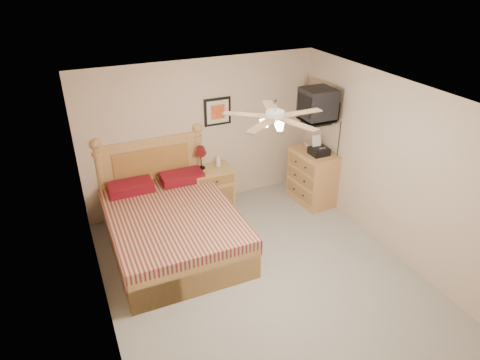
# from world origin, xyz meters

# --- Properties ---
(floor) EXTENTS (4.50, 4.50, 0.00)m
(floor) POSITION_xyz_m (0.00, 0.00, 0.00)
(floor) COLOR gray
(floor) RESTS_ON ground
(ceiling) EXTENTS (4.00, 4.50, 0.04)m
(ceiling) POSITION_xyz_m (0.00, 0.00, 2.50)
(ceiling) COLOR white
(ceiling) RESTS_ON ground
(wall_back) EXTENTS (4.00, 0.04, 2.50)m
(wall_back) POSITION_xyz_m (0.00, 2.25, 1.25)
(wall_back) COLOR #C4AA90
(wall_back) RESTS_ON ground
(wall_front) EXTENTS (4.00, 0.04, 2.50)m
(wall_front) POSITION_xyz_m (0.00, -2.25, 1.25)
(wall_front) COLOR #C4AA90
(wall_front) RESTS_ON ground
(wall_left) EXTENTS (0.04, 4.50, 2.50)m
(wall_left) POSITION_xyz_m (-2.00, 0.00, 1.25)
(wall_left) COLOR #C4AA90
(wall_left) RESTS_ON ground
(wall_right) EXTENTS (0.04, 4.50, 2.50)m
(wall_right) POSITION_xyz_m (2.00, 0.00, 1.25)
(wall_right) COLOR #C4AA90
(wall_right) RESTS_ON ground
(bed) EXTENTS (1.75, 2.29, 1.48)m
(bed) POSITION_xyz_m (-0.90, 1.12, 0.74)
(bed) COLOR #9D7042
(bed) RESTS_ON ground
(nightstand) EXTENTS (0.67, 0.51, 0.73)m
(nightstand) POSITION_xyz_m (0.05, 2.00, 0.36)
(nightstand) COLOR tan
(nightstand) RESTS_ON ground
(table_lamp) EXTENTS (0.24, 0.24, 0.40)m
(table_lamp) POSITION_xyz_m (-0.10, 2.09, 0.92)
(table_lamp) COLOR #5D0C10
(table_lamp) RESTS_ON nightstand
(lotion_bottle) EXTENTS (0.10, 0.10, 0.22)m
(lotion_bottle) POSITION_xyz_m (0.19, 2.04, 0.84)
(lotion_bottle) COLOR silver
(lotion_bottle) RESTS_ON nightstand
(framed_picture) EXTENTS (0.46, 0.04, 0.46)m
(framed_picture) POSITION_xyz_m (0.27, 2.23, 1.62)
(framed_picture) COLOR black
(framed_picture) RESTS_ON wall_back
(dresser) EXTENTS (0.62, 0.85, 0.95)m
(dresser) POSITION_xyz_m (1.73, 1.46, 0.47)
(dresser) COLOR #C27845
(dresser) RESTS_ON ground
(fax_machine) EXTENTS (0.29, 0.31, 0.31)m
(fax_machine) POSITION_xyz_m (1.72, 1.36, 1.10)
(fax_machine) COLOR black
(fax_machine) RESTS_ON dresser
(magazine_lower) EXTENTS (0.27, 0.32, 0.03)m
(magazine_lower) POSITION_xyz_m (1.70, 1.74, 0.96)
(magazine_lower) COLOR beige
(magazine_lower) RESTS_ON dresser
(magazine_upper) EXTENTS (0.23, 0.29, 0.02)m
(magazine_upper) POSITION_xyz_m (1.74, 1.77, 0.98)
(magazine_upper) COLOR tan
(magazine_upper) RESTS_ON magazine_lower
(wall_tv) EXTENTS (0.56, 0.46, 0.58)m
(wall_tv) POSITION_xyz_m (1.75, 1.34, 1.81)
(wall_tv) COLOR black
(wall_tv) RESTS_ON wall_right
(ceiling_fan) EXTENTS (1.14, 1.14, 0.28)m
(ceiling_fan) POSITION_xyz_m (0.00, -0.20, 2.36)
(ceiling_fan) COLOR white
(ceiling_fan) RESTS_ON ceiling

